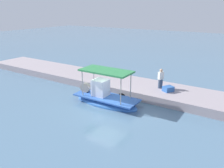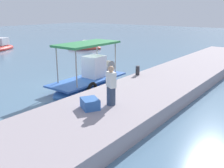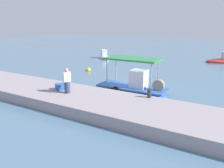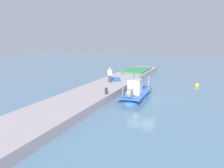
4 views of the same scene
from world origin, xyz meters
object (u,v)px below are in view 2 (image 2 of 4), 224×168
Objects in this scene: moored_boat_mid at (85,48)px; moored_boat_far at (1,48)px; main_fishing_boat at (90,80)px; mooring_bollard at (138,70)px; cargo_crate at (90,104)px; fisherman_near_bollard at (111,87)px.

moored_boat_far is at bearing 130.44° from moored_boat_mid.
moored_boat_mid is (10.92, 10.70, -0.24)m from main_fishing_boat.
mooring_bollard is (2.03, -2.03, 0.50)m from main_fishing_boat.
cargo_crate is 0.16× the size of moored_boat_far.
main_fishing_boat is at bearing -104.40° from moored_boat_far.
cargo_crate is 0.21× the size of moored_boat_mid.
main_fishing_boat is 18.66m from moored_boat_far.
cargo_crate is at bearing -166.43° from mooring_bollard.
moored_boat_far is (2.62, 20.11, -0.67)m from mooring_bollard.
fisherman_near_bollard reaches higher than moored_boat_mid.
fisherman_near_bollard is (-2.87, -3.82, 0.96)m from main_fishing_boat.
moored_boat_mid is (13.80, 14.52, -1.20)m from fisherman_near_bollard.
cargo_crate is at bearing 154.11° from fisherman_near_bollard.
mooring_bollard is at bearing -45.09° from main_fishing_boat.
mooring_bollard is at bearing 20.05° from fisherman_near_bollard.
moored_boat_far reaches higher than cargo_crate.
mooring_bollard is 20.29m from moored_boat_far.
fisherman_near_bollard is 23.18m from moored_boat_far.
fisherman_near_bollard reaches higher than cargo_crate.
moored_boat_far is (7.52, 21.89, -1.13)m from fisherman_near_bollard.
cargo_crate is (-0.83, 0.40, -0.53)m from fisherman_near_bollard.
fisherman_near_bollard is at bearing -108.95° from moored_boat_far.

